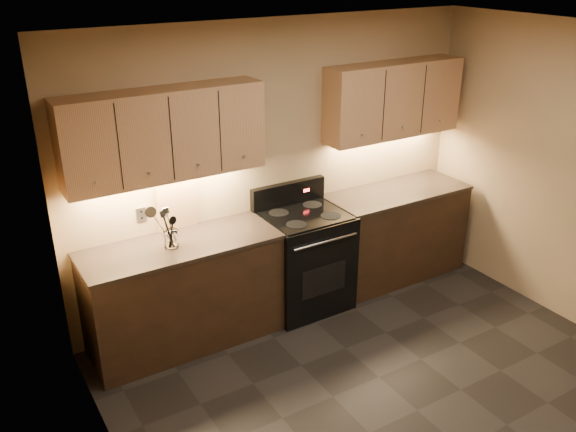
% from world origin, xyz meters
% --- Properties ---
extents(floor, '(4.00, 4.00, 0.00)m').
position_xyz_m(floor, '(0.00, 0.00, 0.00)').
color(floor, black).
rests_on(floor, ground).
extents(ceiling, '(4.00, 4.00, 0.00)m').
position_xyz_m(ceiling, '(0.00, 0.00, 2.60)').
color(ceiling, silver).
rests_on(ceiling, wall_back).
extents(wall_back, '(4.00, 0.04, 2.60)m').
position_xyz_m(wall_back, '(0.00, 2.00, 1.30)').
color(wall_back, tan).
rests_on(wall_back, ground).
extents(wall_left, '(0.04, 4.00, 2.60)m').
position_xyz_m(wall_left, '(-2.00, 0.00, 1.30)').
color(wall_left, tan).
rests_on(wall_left, ground).
extents(counter_left, '(1.62, 0.62, 0.93)m').
position_xyz_m(counter_left, '(-1.10, 1.70, 0.47)').
color(counter_left, black).
rests_on(counter_left, ground).
extents(counter_right, '(1.46, 0.62, 0.93)m').
position_xyz_m(counter_right, '(1.18, 1.70, 0.47)').
color(counter_right, black).
rests_on(counter_right, ground).
extents(stove, '(0.76, 0.68, 1.14)m').
position_xyz_m(stove, '(0.08, 1.68, 0.48)').
color(stove, black).
rests_on(stove, ground).
extents(upper_cab_left, '(1.60, 0.30, 0.70)m').
position_xyz_m(upper_cab_left, '(-1.10, 1.85, 1.80)').
color(upper_cab_left, tan).
rests_on(upper_cab_left, wall_back).
extents(upper_cab_right, '(1.44, 0.30, 0.70)m').
position_xyz_m(upper_cab_right, '(1.18, 1.85, 1.80)').
color(upper_cab_right, tan).
rests_on(upper_cab_right, wall_back).
extents(outlet_plate, '(0.08, 0.01, 0.12)m').
position_xyz_m(outlet_plate, '(-1.30, 1.99, 1.12)').
color(outlet_plate, '#B2B5BA').
rests_on(outlet_plate, wall_back).
extents(utensil_crock, '(0.15, 0.15, 0.14)m').
position_xyz_m(utensil_crock, '(-1.18, 1.69, 1.00)').
color(utensil_crock, white).
rests_on(utensil_crock, counter_left).
extents(cutting_board, '(0.34, 0.07, 0.43)m').
position_xyz_m(cutting_board, '(-1.00, 1.97, 1.15)').
color(cutting_board, tan).
rests_on(cutting_board, counter_left).
extents(wooden_spoon, '(0.09, 0.13, 0.30)m').
position_xyz_m(wooden_spoon, '(-1.21, 1.69, 1.09)').
color(wooden_spoon, tan).
rests_on(wooden_spoon, utensil_crock).
extents(black_spoon, '(0.07, 0.17, 0.30)m').
position_xyz_m(black_spoon, '(-1.18, 1.70, 1.09)').
color(black_spoon, black).
rests_on(black_spoon, utensil_crock).
extents(black_turner, '(0.16, 0.13, 0.33)m').
position_xyz_m(black_turner, '(-1.17, 1.67, 1.10)').
color(black_turner, black).
rests_on(black_turner, utensil_crock).
extents(steel_spatula, '(0.17, 0.14, 0.38)m').
position_xyz_m(steel_spatula, '(-1.14, 1.69, 1.13)').
color(steel_spatula, silver).
rests_on(steel_spatula, utensil_crock).
extents(steel_skimmer, '(0.25, 0.19, 0.36)m').
position_xyz_m(steel_skimmer, '(-1.16, 1.66, 1.12)').
color(steel_skimmer, silver).
rests_on(steel_skimmer, utensil_crock).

